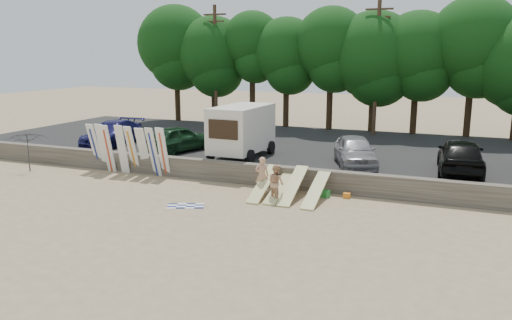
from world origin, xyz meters
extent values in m
plane|color=tan|center=(0.00, 0.00, 0.00)|extent=(120.00, 120.00, 0.00)
cube|color=#6B6356|center=(0.00, 3.00, 0.50)|extent=(44.00, 0.50, 1.00)
cube|color=#282828|center=(0.00, 10.50, 0.35)|extent=(44.00, 14.50, 0.70)
cylinder|color=#382616|center=(-14.36, 17.60, 2.82)|extent=(0.44, 0.44, 4.24)
sphere|color=#154C16|center=(-14.36, 17.60, 6.97)|extent=(6.15, 6.15, 6.15)
cylinder|color=#382616|center=(-10.97, 17.60, 2.56)|extent=(0.44, 0.44, 3.72)
sphere|color=#154C16|center=(-10.97, 17.60, 6.19)|extent=(5.79, 5.79, 5.79)
cylinder|color=#382616|center=(-7.64, 17.60, 2.87)|extent=(0.44, 0.44, 4.33)
sphere|color=#154C16|center=(-7.64, 17.60, 7.10)|extent=(4.54, 4.54, 4.54)
cylinder|color=#382616|center=(-4.88, 17.60, 2.60)|extent=(0.44, 0.44, 3.80)
sphere|color=#154C16|center=(-4.88, 17.60, 6.32)|extent=(5.05, 5.05, 5.05)
cylinder|color=#382616|center=(-1.48, 17.45, 2.76)|extent=(0.44, 0.44, 4.13)
sphere|color=#154C16|center=(-1.48, 17.45, 6.80)|extent=(5.37, 5.37, 5.37)
cylinder|color=#382616|center=(1.58, 17.60, 2.50)|extent=(0.44, 0.44, 3.61)
sphere|color=#154C16|center=(1.58, 17.60, 6.03)|extent=(6.20, 6.20, 6.20)
cylinder|color=#382616|center=(4.45, 17.60, 2.59)|extent=(0.44, 0.44, 3.78)
sphere|color=#154C16|center=(4.45, 17.60, 6.28)|extent=(5.48, 5.48, 5.48)
cylinder|color=#382616|center=(7.91, 17.60, 2.80)|extent=(0.44, 0.44, 4.20)
sphere|color=#154C16|center=(7.91, 17.60, 6.91)|extent=(5.92, 5.92, 5.92)
cylinder|color=#473321|center=(-10.00, 16.00, 5.20)|extent=(0.26, 0.26, 9.00)
cube|color=#473321|center=(-10.00, 16.00, 9.00)|extent=(1.80, 0.12, 0.12)
cube|color=#473321|center=(-10.00, 16.00, 8.50)|extent=(1.50, 0.10, 0.10)
cylinder|color=#473321|center=(2.00, 16.00, 5.20)|extent=(0.26, 0.26, 9.00)
cube|color=#473321|center=(2.00, 16.00, 9.00)|extent=(1.80, 0.12, 0.12)
cube|color=#473321|center=(2.00, 16.00, 8.50)|extent=(1.50, 0.10, 0.10)
cube|color=silver|center=(-3.36, 5.68, 2.26)|extent=(2.28, 4.36, 2.36)
cube|color=black|center=(-3.42, 3.52, 2.47)|extent=(1.61, 0.09, 0.97)
cylinder|color=black|center=(-4.53, 4.32, 1.05)|extent=(0.24, 0.71, 0.71)
cylinder|color=black|center=(-2.27, 4.26, 1.05)|extent=(0.24, 0.71, 0.71)
cylinder|color=black|center=(-4.44, 7.11, 1.05)|extent=(0.24, 0.71, 0.71)
cylinder|color=black|center=(-2.19, 7.04, 1.05)|extent=(0.24, 0.71, 0.71)
imported|color=#171751|center=(-12.08, 6.01, 1.42)|extent=(2.46, 5.15, 1.45)
imported|color=black|center=(-7.30, 5.69, 1.45)|extent=(3.07, 4.72, 1.49)
imported|color=gray|center=(2.70, 5.73, 1.44)|extent=(3.13, 4.71, 1.49)
imported|color=black|center=(7.52, 5.95, 1.53)|extent=(2.20, 4.96, 1.66)
cube|color=white|center=(-10.59, 2.64, 1.27)|extent=(0.57, 0.75, 2.53)
cube|color=white|center=(-10.05, 2.61, 1.28)|extent=(0.53, 0.61, 2.56)
cube|color=white|center=(-9.58, 2.41, 1.28)|extent=(0.51, 0.62, 2.55)
cube|color=white|center=(-8.74, 2.49, 1.29)|extent=(0.52, 0.53, 2.57)
cube|color=white|center=(-8.20, 2.60, 1.27)|extent=(0.58, 0.73, 2.54)
cube|color=white|center=(-7.54, 2.65, 1.25)|extent=(0.56, 0.87, 2.50)
cube|color=white|center=(-6.85, 2.50, 1.27)|extent=(0.60, 0.73, 2.55)
cube|color=white|center=(-6.33, 2.59, 1.28)|extent=(0.55, 0.60, 2.56)
cube|color=#D2CD84|center=(-0.42, 1.33, 0.56)|extent=(0.56, 2.83, 1.12)
cube|color=#D2CD84|center=(0.28, 1.47, 0.41)|extent=(0.56, 2.92, 0.82)
cube|color=#D2CD84|center=(0.90, 1.40, 0.58)|extent=(0.56, 2.82, 1.16)
cube|color=#D2CD84|center=(1.93, 1.38, 0.50)|extent=(0.56, 2.87, 1.01)
imported|color=tan|center=(-0.59, 1.56, 0.85)|extent=(0.73, 0.63, 1.69)
imported|color=tan|center=(0.35, 0.76, 0.79)|extent=(0.97, 0.92, 1.59)
cube|color=#238334|center=(2.13, 2.11, 0.16)|extent=(0.46, 0.42, 0.32)
cube|color=orange|center=(3.05, 2.35, 0.11)|extent=(0.32, 0.27, 0.22)
plane|color=white|center=(-2.84, -1.31, 0.01)|extent=(1.97, 1.97, 0.00)
imported|color=black|center=(-13.68, 0.99, 1.06)|extent=(3.27, 3.27, 2.11)
camera|label=1|loc=(7.17, -18.43, 6.10)|focal=35.00mm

